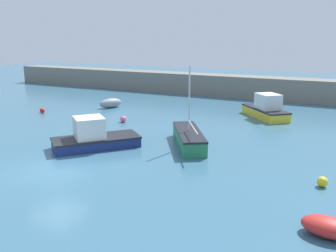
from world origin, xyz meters
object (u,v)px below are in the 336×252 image
(fishing_dinghy_green, at_px, (328,227))
(dinghy_near_pier, at_px, (111,103))
(sailboat_short_mast, at_px, (189,138))
(mooring_buoy_yellow, at_px, (322,182))
(cabin_cruiser_white, at_px, (94,137))
(mooring_buoy_red, at_px, (42,110))
(motorboat_grey_hull, at_px, (266,109))
(mooring_buoy_pink, at_px, (123,119))

(fishing_dinghy_green, bearing_deg, dinghy_near_pier, -31.97)
(sailboat_short_mast, height_order, mooring_buoy_yellow, sailboat_short_mast)
(dinghy_near_pier, xyz_separation_m, mooring_buoy_yellow, (20.21, -11.66, -0.20))
(fishing_dinghy_green, height_order, sailboat_short_mast, sailboat_short_mast)
(cabin_cruiser_white, bearing_deg, dinghy_near_pier, 70.95)
(mooring_buoy_red, bearing_deg, mooring_buoy_yellow, -15.58)
(cabin_cruiser_white, distance_m, mooring_buoy_yellow, 13.41)
(cabin_cruiser_white, xyz_separation_m, motorboat_grey_hull, (7.71, 13.70, 0.08))
(motorboat_grey_hull, xyz_separation_m, mooring_buoy_pink, (-9.96, -6.95, -0.50))
(cabin_cruiser_white, distance_m, mooring_buoy_pink, 7.13)
(fishing_dinghy_green, height_order, mooring_buoy_pink, fishing_dinghy_green)
(dinghy_near_pier, distance_m, sailboat_short_mast, 14.58)
(sailboat_short_mast, bearing_deg, mooring_buoy_pink, 31.65)
(dinghy_near_pier, bearing_deg, mooring_buoy_red, 163.25)
(fishing_dinghy_green, distance_m, sailboat_short_mast, 11.87)
(sailboat_short_mast, xyz_separation_m, motorboat_grey_hull, (2.57, 10.61, 0.25))
(dinghy_near_pier, bearing_deg, sailboat_short_mast, -101.94)
(mooring_buoy_red, height_order, mooring_buoy_pink, mooring_buoy_pink)
(sailboat_short_mast, relative_size, mooring_buoy_yellow, 10.89)
(sailboat_short_mast, xyz_separation_m, mooring_buoy_pink, (-7.40, 3.66, -0.26))
(cabin_cruiser_white, height_order, sailboat_short_mast, sailboat_short_mast)
(cabin_cruiser_white, bearing_deg, fishing_dinghy_green, -68.84)
(mooring_buoy_pink, bearing_deg, motorboat_grey_hull, 34.88)
(motorboat_grey_hull, xyz_separation_m, mooring_buoy_yellow, (5.70, -13.91, -0.51))
(fishing_dinghy_green, bearing_deg, mooring_buoy_pink, -29.39)
(dinghy_near_pier, relative_size, fishing_dinghy_green, 1.28)
(sailboat_short_mast, distance_m, mooring_buoy_red, 16.40)
(dinghy_near_pier, xyz_separation_m, fishing_dinghy_green, (20.78, -16.29, -0.11))
(cabin_cruiser_white, bearing_deg, mooring_buoy_yellow, -50.66)
(sailboat_short_mast, height_order, mooring_buoy_red, sailboat_short_mast)
(mooring_buoy_yellow, bearing_deg, mooring_buoy_pink, 156.03)
(sailboat_short_mast, height_order, mooring_buoy_pink, sailboat_short_mast)
(cabin_cruiser_white, height_order, motorboat_grey_hull, motorboat_grey_hull)
(motorboat_grey_hull, distance_m, mooring_buoy_yellow, 15.04)
(cabin_cruiser_white, height_order, mooring_buoy_yellow, cabin_cruiser_white)
(fishing_dinghy_green, bearing_deg, mooring_buoy_red, -18.51)
(sailboat_short_mast, relative_size, mooring_buoy_pink, 10.51)
(sailboat_short_mast, distance_m, mooring_buoy_pink, 8.26)
(fishing_dinghy_green, bearing_deg, cabin_cruiser_white, -12.95)
(dinghy_near_pier, bearing_deg, fishing_dinghy_green, -105.03)
(dinghy_near_pier, bearing_deg, cabin_cruiser_white, -126.23)
(cabin_cruiser_white, relative_size, motorboat_grey_hull, 1.09)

